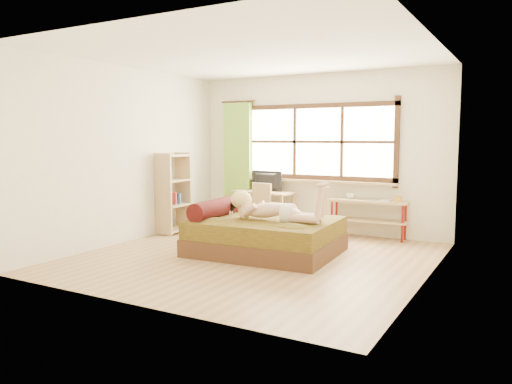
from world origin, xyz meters
The scene contains 18 objects.
floor centered at (0.00, 0.00, 0.00)m, with size 4.50×4.50×0.00m, color #9E754C.
ceiling centered at (0.00, 0.00, 2.70)m, with size 4.50×4.50×0.00m, color white.
wall_back centered at (0.00, 2.25, 1.35)m, with size 4.50×4.50×0.00m, color silver.
wall_front centered at (0.00, -2.25, 1.35)m, with size 4.50×4.50×0.00m, color silver.
wall_left centered at (-2.25, 0.00, 1.35)m, with size 4.50×4.50×0.00m, color silver.
wall_right centered at (2.25, 0.00, 1.35)m, with size 4.50×4.50×0.00m, color silver.
window centered at (0.00, 2.22, 1.51)m, with size 2.80×0.16×1.46m.
curtain centered at (-1.55, 2.13, 1.15)m, with size 0.55×0.10×2.20m, color olive.
bed centered at (-0.03, 0.32, 0.26)m, with size 2.03×1.66×0.74m.
woman centered at (0.17, 0.27, 0.78)m, with size 1.36×0.39×0.58m, color #D5A389, non-canonical shape.
kitten centered at (-0.70, 0.42, 0.60)m, with size 0.29×0.12×0.23m, color black, non-canonical shape.
desk centered at (-0.91, 1.95, 0.59)m, with size 1.13×0.59×0.68m.
monitor centered at (-0.91, 2.00, 0.86)m, with size 0.62×0.08×0.36m, color black.
chair centered at (-0.80, 1.58, 0.47)m, with size 0.41×0.41×0.85m.
pipe_shelf centered at (0.96, 2.07, 0.46)m, with size 1.25×0.36×0.70m.
cup centered at (0.65, 2.07, 0.67)m, with size 0.12×0.12×0.10m, color gray.
book centered at (1.15, 2.07, 0.63)m, with size 0.16×0.22×0.02m, color gray.
bookshelf centered at (-2.08, 0.90, 0.69)m, with size 0.35×0.60×1.36m.
Camera 1 is at (3.28, -5.77, 1.61)m, focal length 35.00 mm.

